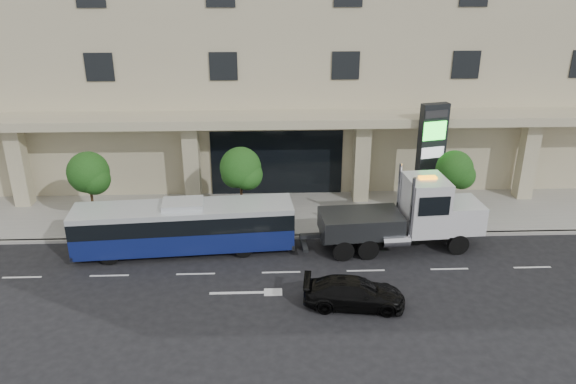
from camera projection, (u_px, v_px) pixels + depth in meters
name	position (u px, v px, depth m)	size (l,w,h in m)	color
ground	(280.00, 257.00, 27.73)	(120.00, 120.00, 0.00)	black
sidewalk	(278.00, 214.00, 32.32)	(120.00, 6.00, 0.15)	gray
curb	(279.00, 237.00, 29.55)	(120.00, 0.30, 0.15)	gray
convention_center	(274.00, 18.00, 38.20)	(60.00, 17.60, 20.00)	tan
tree_left	(89.00, 175.00, 29.51)	(2.27, 2.20, 4.22)	#422B19
tree_mid	(241.00, 171.00, 29.74)	(2.28, 2.20, 4.38)	#422B19
tree_right	(455.00, 172.00, 30.23)	(2.10, 2.00, 4.04)	#422B19
city_bus	(184.00, 226.00, 27.78)	(10.90, 3.09, 2.73)	black
tow_truck	(408.00, 216.00, 28.05)	(9.22, 2.83, 4.18)	#2D3033
black_sedan	(354.00, 293.00, 23.57)	(1.73, 4.27, 1.24)	black
signage_pylon	(431.00, 157.00, 31.58)	(1.64, 0.92, 6.24)	black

